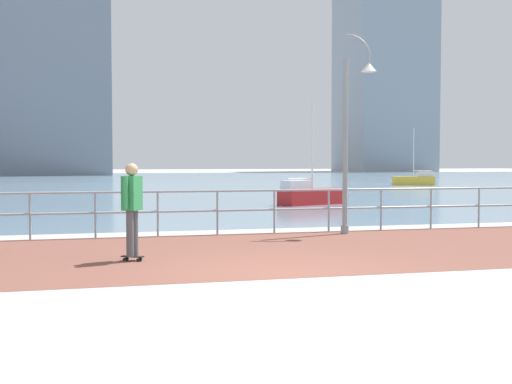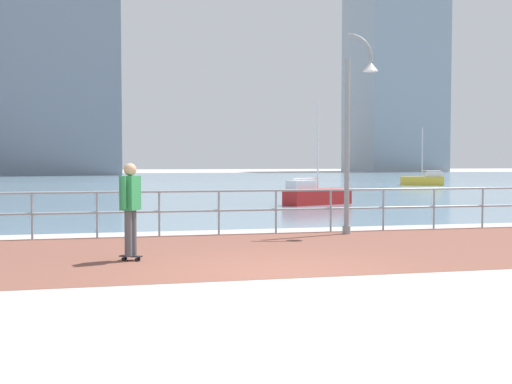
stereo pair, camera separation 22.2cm
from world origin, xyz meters
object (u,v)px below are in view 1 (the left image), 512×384
Objects in this scene: skateboarder at (132,203)px; sailboat_white at (415,180)px; sailboat_navy at (310,195)px; lamppost at (353,124)px.

skateboarder is 39.49m from sailboat_white.
sailboat_white is (14.84, 19.01, 0.01)m from sailboat_navy.
sailboat_white is at bearing 52.03° from sailboat_navy.
lamppost is 10.87m from sailboat_navy.
lamppost is at bearing -120.60° from sailboat_white.
lamppost is 34.17m from sailboat_white.
skateboarder is 0.39× the size of sailboat_white.
sailboat_navy is 0.97× the size of sailboat_white.
sailboat_white reaches higher than skateboarder.
sailboat_white is (17.36, 29.35, -2.21)m from lamppost.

